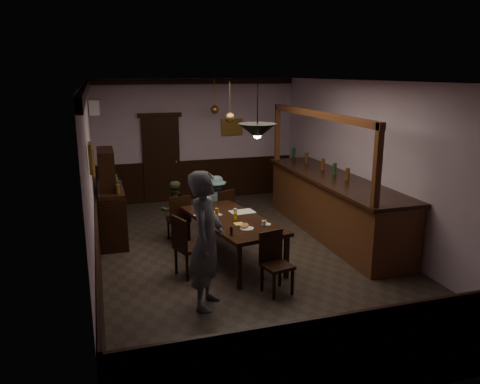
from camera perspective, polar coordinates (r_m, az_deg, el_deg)
name	(u,v)px	position (r m, az deg, el deg)	size (l,w,h in m)	color
room	(245,172)	(7.94, 0.67, 2.44)	(5.01, 8.01, 3.01)	#2D2621
dining_table	(232,222)	(7.91, -0.96, -3.72)	(1.42, 2.36, 0.75)	black
chair_far_left	(179,216)	(8.89, -7.43, -2.97)	(0.43, 0.43, 0.93)	black
chair_far_right	(223,210)	(9.25, -2.09, -2.20)	(0.52, 0.52, 0.92)	black
chair_near	(274,259)	(6.90, 4.22, -8.20)	(0.47, 0.47, 0.91)	black
chair_side	(186,244)	(7.41, -6.61, -6.28)	(0.55, 0.55, 0.99)	black
person_standing	(206,240)	(6.32, -4.13, -5.90)	(0.70, 0.46, 1.91)	#4E5159
person_seated_left	(174,210)	(9.12, -8.02, -2.14)	(0.55, 0.43, 1.14)	#42482B
person_seated_right	(216,203)	(9.46, -2.92, -1.39)	(0.74, 0.42, 1.14)	slate
newspaper_left	(208,215)	(8.09, -3.95, -2.81)	(0.42, 0.30, 0.01)	silver
newspaper_right	(242,212)	(8.25, 0.29, -2.43)	(0.42, 0.30, 0.01)	silver
napkin	(239,224)	(7.62, -0.13, -3.89)	(0.15, 0.15, 0.00)	#EDCC57
saucer	(266,224)	(7.59, 3.22, -3.95)	(0.15, 0.15, 0.01)	white
coffee_cup	(264,223)	(7.52, 2.95, -3.77)	(0.08, 0.08, 0.07)	white
pastry_plate	(247,228)	(7.38, 0.85, -4.47)	(0.22, 0.22, 0.01)	white
pastry_ring_a	(244,226)	(7.40, 0.48, -4.19)	(0.13, 0.13, 0.04)	#C68C47
pastry_ring_b	(245,225)	(7.46, 0.58, -4.04)	(0.13, 0.13, 0.04)	#C68C47
soda_can	(235,216)	(7.81, -0.58, -3.00)	(0.07, 0.07, 0.12)	yellow
beer_glass	(217,214)	(7.81, -2.85, -2.70)	(0.06, 0.06, 0.20)	#BF721E
water_glass	(235,213)	(7.95, -0.58, -2.56)	(0.06, 0.06, 0.15)	silver
pepper_mill	(231,231)	(7.09, -1.06, -4.75)	(0.04, 0.04, 0.14)	black
sideboard	(111,205)	(9.14, -15.46, -1.57)	(0.48, 1.34, 1.78)	black
bar_counter	(333,204)	(9.40, 11.27, -1.47)	(1.01, 4.36, 2.44)	#462412
door_back	(161,160)	(11.63, -9.56, 3.84)	(0.90, 0.06, 2.10)	black
ac_unit	(94,107)	(10.32, -17.36, 9.91)	(0.20, 0.85, 0.30)	white
picture_left_small	(90,158)	(5.88, -17.76, 3.97)	(0.04, 0.28, 0.36)	olive
picture_left_large	(93,160)	(8.32, -17.48, 3.75)	(0.04, 0.62, 0.48)	olive
picture_back	(232,127)	(11.89, -1.01, 7.92)	(0.55, 0.04, 0.42)	olive
pendant_iron	(257,131)	(6.87, 2.12, 7.42)	(0.56, 0.56, 0.80)	black
pendant_brass_mid	(230,118)	(9.08, -1.23, 9.06)	(0.20, 0.20, 0.81)	#BF8C3F
pendant_brass_far	(215,110)	(11.06, -3.10, 10.00)	(0.20, 0.20, 0.81)	#BF8C3F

